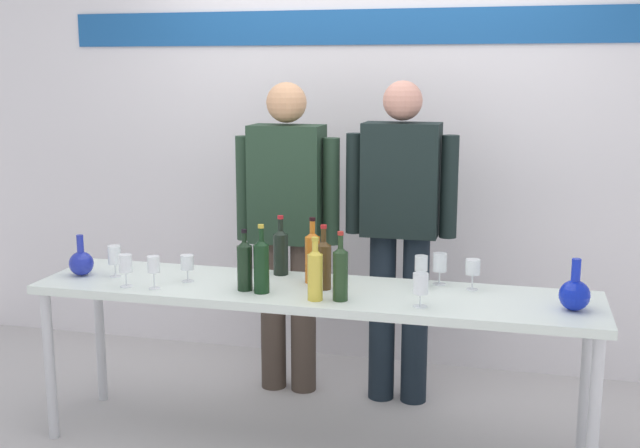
{
  "coord_description": "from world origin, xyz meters",
  "views": [
    {
      "loc": [
        0.91,
        -3.42,
        1.78
      ],
      "look_at": [
        0.0,
        0.15,
        1.05
      ],
      "focal_mm": 44.58,
      "sensor_mm": 36.0,
      "label": 1
    }
  ],
  "objects_px": {
    "wine_glass_right_1": "(440,263)",
    "display_table": "(312,302)",
    "wine_glass_left_0": "(187,263)",
    "wine_bottle_6": "(340,272)",
    "wine_bottle_1": "(315,273)",
    "wine_glass_left_1": "(154,265)",
    "decanter_blue_left": "(81,262)",
    "wine_glass_left_2": "(125,264)",
    "wine_glass_right_2": "(421,264)",
    "presenter_left": "(287,219)",
    "presenter_right": "(400,223)",
    "wine_bottle_4": "(324,263)",
    "wine_bottle_0": "(245,264)",
    "wine_bottle_5": "(261,264)",
    "wine_bottle_2": "(312,255)",
    "wine_bottle_3": "(281,250)",
    "decanter_blue_right": "(575,294)",
    "wine_glass_right_3": "(421,284)",
    "wine_glass_left_3": "(114,255)"
  },
  "relations": [
    {
      "from": "presenter_right",
      "to": "wine_glass_left_0",
      "type": "bearing_deg",
      "value": -143.96
    },
    {
      "from": "presenter_right",
      "to": "wine_glass_right_1",
      "type": "xyz_separation_m",
      "value": [
        0.25,
        -0.42,
        -0.1
      ]
    },
    {
      "from": "presenter_right",
      "to": "wine_bottle_1",
      "type": "distance_m",
      "value": 0.85
    },
    {
      "from": "presenter_left",
      "to": "presenter_right",
      "type": "bearing_deg",
      "value": 0.0
    },
    {
      "from": "presenter_right",
      "to": "wine_glass_right_3",
      "type": "relative_size",
      "value": 11.66
    },
    {
      "from": "presenter_left",
      "to": "wine_bottle_5",
      "type": "distance_m",
      "value": 0.77
    },
    {
      "from": "presenter_left",
      "to": "presenter_right",
      "type": "height_order",
      "value": "presenter_right"
    },
    {
      "from": "wine_glass_right_1",
      "to": "display_table",
      "type": "bearing_deg",
      "value": -158.49
    },
    {
      "from": "wine_bottle_1",
      "to": "wine_glass_left_0",
      "type": "relative_size",
      "value": 2.18
    },
    {
      "from": "wine_bottle_0",
      "to": "wine_glass_left_0",
      "type": "bearing_deg",
      "value": 167.02
    },
    {
      "from": "presenter_right",
      "to": "wine_glass_left_3",
      "type": "relative_size",
      "value": 11.1
    },
    {
      "from": "wine_glass_left_0",
      "to": "decanter_blue_right",
      "type": "bearing_deg",
      "value": -0.74
    },
    {
      "from": "wine_glass_left_1",
      "to": "display_table",
      "type": "bearing_deg",
      "value": 14.2
    },
    {
      "from": "wine_bottle_3",
      "to": "wine_glass_left_1",
      "type": "height_order",
      "value": "wine_bottle_3"
    },
    {
      "from": "wine_bottle_5",
      "to": "wine_bottle_3",
      "type": "bearing_deg",
      "value": 91.96
    },
    {
      "from": "wine_bottle_1",
      "to": "wine_glass_left_1",
      "type": "distance_m",
      "value": 0.77
    },
    {
      "from": "wine_glass_left_2",
      "to": "wine_bottle_6",
      "type": "bearing_deg",
      "value": 1.78
    },
    {
      "from": "wine_bottle_2",
      "to": "wine_bottle_4",
      "type": "distance_m",
      "value": 0.12
    },
    {
      "from": "presenter_left",
      "to": "wine_glass_right_1",
      "type": "bearing_deg",
      "value": -25.79
    },
    {
      "from": "wine_glass_right_1",
      "to": "wine_glass_left_0",
      "type": "bearing_deg",
      "value": -168.13
    },
    {
      "from": "wine_bottle_2",
      "to": "wine_glass_right_1",
      "type": "xyz_separation_m",
      "value": [
        0.59,
        0.11,
        -0.03
      ]
    },
    {
      "from": "decanter_blue_left",
      "to": "presenter_right",
      "type": "bearing_deg",
      "value": 25.16
    },
    {
      "from": "wine_glass_left_1",
      "to": "decanter_blue_left",
      "type": "bearing_deg",
      "value": 163.79
    },
    {
      "from": "wine_glass_left_2",
      "to": "wine_glass_right_2",
      "type": "height_order",
      "value": "wine_glass_left_2"
    },
    {
      "from": "wine_glass_left_2",
      "to": "presenter_left",
      "type": "bearing_deg",
      "value": 56.77
    },
    {
      "from": "wine_glass_left_0",
      "to": "wine_bottle_2",
      "type": "bearing_deg",
      "value": 12.76
    },
    {
      "from": "wine_glass_left_1",
      "to": "wine_glass_right_3",
      "type": "relative_size",
      "value": 1.04
    },
    {
      "from": "wine_bottle_0",
      "to": "wine_glass_left_1",
      "type": "relative_size",
      "value": 1.85
    },
    {
      "from": "decanter_blue_right",
      "to": "wine_glass_left_2",
      "type": "bearing_deg",
      "value": -176.2
    },
    {
      "from": "wine_bottle_0",
      "to": "wine_glass_right_1",
      "type": "relative_size",
      "value": 1.89
    },
    {
      "from": "wine_bottle_4",
      "to": "wine_glass_left_1",
      "type": "xyz_separation_m",
      "value": [
        -0.76,
        -0.19,
        -0.01
      ]
    },
    {
      "from": "wine_bottle_5",
      "to": "wine_glass_right_3",
      "type": "bearing_deg",
      "value": -3.04
    },
    {
      "from": "presenter_left",
      "to": "wine_bottle_3",
      "type": "distance_m",
      "value": 0.44
    },
    {
      "from": "decanter_blue_left",
      "to": "wine_glass_right_3",
      "type": "relative_size",
      "value": 1.38
    },
    {
      "from": "presenter_right",
      "to": "wine_bottle_3",
      "type": "bearing_deg",
      "value": -140.73
    },
    {
      "from": "wine_bottle_6",
      "to": "wine_glass_right_1",
      "type": "relative_size",
      "value": 2.05
    },
    {
      "from": "wine_bottle_0",
      "to": "wine_bottle_4",
      "type": "bearing_deg",
      "value": 17.59
    },
    {
      "from": "wine_bottle_5",
      "to": "wine_glass_right_3",
      "type": "height_order",
      "value": "wine_bottle_5"
    },
    {
      "from": "wine_glass_right_1",
      "to": "wine_bottle_4",
      "type": "bearing_deg",
      "value": -157.67
    },
    {
      "from": "wine_bottle_5",
      "to": "wine_glass_left_1",
      "type": "xyz_separation_m",
      "value": [
        -0.5,
        -0.06,
        -0.02
      ]
    },
    {
      "from": "wine_bottle_2",
      "to": "wine_glass_left_2",
      "type": "bearing_deg",
      "value": -160.74
    },
    {
      "from": "presenter_left",
      "to": "wine_glass_right_2",
      "type": "distance_m",
      "value": 0.93
    },
    {
      "from": "display_table",
      "to": "wine_glass_left_3",
      "type": "xyz_separation_m",
      "value": [
        -0.99,
        -0.03,
        0.17
      ]
    },
    {
      "from": "wine_bottle_5",
      "to": "wine_bottle_6",
      "type": "bearing_deg",
      "value": -4.63
    },
    {
      "from": "display_table",
      "to": "wine_bottle_3",
      "type": "distance_m",
      "value": 0.36
    },
    {
      "from": "wine_glass_left_2",
      "to": "decanter_blue_left",
      "type": "bearing_deg",
      "value": 156.87
    },
    {
      "from": "presenter_left",
      "to": "wine_bottle_5",
      "type": "relative_size",
      "value": 5.42
    },
    {
      "from": "wine_bottle_4",
      "to": "wine_glass_right_2",
      "type": "height_order",
      "value": "wine_bottle_4"
    },
    {
      "from": "wine_bottle_3",
      "to": "wine_bottle_5",
      "type": "relative_size",
      "value": 0.94
    },
    {
      "from": "wine_bottle_0",
      "to": "wine_bottle_4",
      "type": "height_order",
      "value": "wine_bottle_4"
    }
  ]
}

